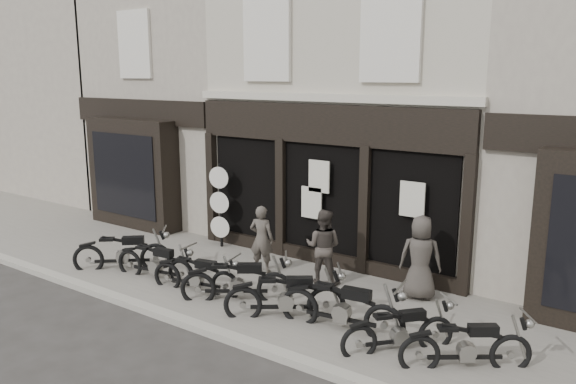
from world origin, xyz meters
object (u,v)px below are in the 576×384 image
Objects in this scene: motorcycle_1 at (156,266)px; motorcycle_4 at (286,301)px; motorcycle_0 at (123,256)px; motorcycle_7 at (467,351)px; man_right at (421,257)px; motorcycle_6 at (399,335)px; man_left at (262,239)px; motorcycle_2 at (197,279)px; advert_sign_post at (220,209)px; man_centre at (323,247)px; motorcycle_5 at (342,312)px; motorcycle_3 at (238,285)px.

motorcycle_1 is 3.53m from motorcycle_4.
motorcycle_7 is (7.99, 0.08, -0.03)m from motorcycle_0.
man_right is (1.68, 2.28, 0.54)m from motorcycle_4.
man_left reaches higher than motorcycle_6.
motorcycle_0 is at bearing -0.83° from man_right.
motorcycle_6 is (2.26, 0.02, -0.05)m from motorcycle_4.
advert_sign_post is at bearing 109.87° from motorcycle_2.
man_centre is at bearing 95.45° from motorcycle_6.
motorcycle_6 is at bearing -39.90° from motorcycle_0.
motorcycle_0 is at bearing 9.84° from man_centre.
motorcycle_1 is 5.72m from man_right.
motorcycle_1 is at bearing 3.13° from man_right.
man_left is (-1.88, 1.70, 0.46)m from motorcycle_4.
motorcycle_4 is 2.89m from man_right.
motorcycle_0 is at bearing 171.28° from motorcycle_1.
motorcycle_1 is 4.65m from motorcycle_5.
motorcycle_5 is at bearing -34.04° from motorcycle_3.
motorcycle_3 is 3.71m from advert_sign_post.
man_centre is (0.89, 1.80, 0.51)m from motorcycle_3.
motorcycle_4 reaches higher than motorcycle_7.
motorcycle_5 is at bearing 143.16° from motorcycle_7.
motorcycle_2 is at bearing -68.49° from advert_sign_post.
motorcycle_3 is at bearing -5.80° from motorcycle_2.
motorcycle_3 is 1.14× the size of man_right.
man_centre is at bearing 122.27° from motorcycle_5.
motorcycle_5 is 2.23m from motorcycle_7.
motorcycle_2 is at bearing 9.67° from man_right.
motorcycle_2 is at bearing 145.12° from motorcycle_4.
man_centre reaches higher than motorcycle_2.
motorcycle_1 reaches higher than motorcycle_2.
motorcycle_3 is at bearing 16.07° from man_right.
man_right reaches higher than motorcycle_4.
motorcycle_0 is 0.96× the size of motorcycle_3.
advert_sign_post is (-2.66, 2.49, 0.71)m from motorcycle_3.
motorcycle_5 is at bearing -29.09° from motorcycle_4.
man_left is at bearing 64.93° from motorcycle_2.
man_right is at bearing 15.83° from motorcycle_1.
motorcycle_7 is at bearing 148.01° from man_left.
motorcycle_0 is 1.04× the size of motorcycle_7.
man_right is (-0.58, 2.27, 0.60)m from motorcycle_6.
motorcycle_5 is (1.13, 0.13, 0.01)m from motorcycle_4.
motorcycle_2 is 1.24× the size of man_centre.
motorcycle_5 is (3.39, 0.15, 0.06)m from motorcycle_2.
motorcycle_0 is 0.80× the size of motorcycle_5.
motorcycle_4 is at bearing 32.94° from man_right.
motorcycle_6 is 2.42m from man_right.
man_centre is (1.52, 0.20, 0.04)m from man_left.
motorcycle_7 is at bearing -39.40° from motorcycle_0.
motorcycle_6 is 3.28m from man_centre.
motorcycle_3 is at bearing -53.91° from advert_sign_post.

